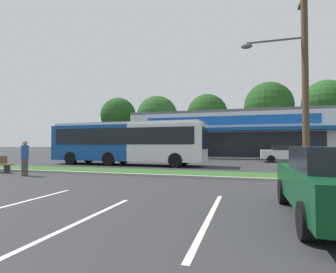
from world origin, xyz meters
TOP-DOWN VIEW (x-y plane):
  - grass_median at (0.00, 14.00)m, footprint 56.00×2.20m
  - curb_lip at (0.00, 12.78)m, footprint 56.00×0.24m
  - parking_stripe_1 at (-1.72, 5.93)m, footprint 0.12×4.80m
  - parking_stripe_2 at (0.92, 5.06)m, footprint 0.12×4.80m
  - parking_stripe_3 at (3.43, 6.40)m, footprint 0.12×4.80m
  - storefront_building at (2.15, 36.66)m, footprint 23.20×14.67m
  - tree_far_left at (-18.90, 45.18)m, footprint 6.62×6.62m
  - tree_left at (-10.30, 42.73)m, footprint 6.94×6.94m
  - tree_mid_left at (-2.05, 44.71)m, footprint 6.77×6.77m
  - tree_mid at (7.55, 43.39)m, footprint 7.28×7.28m
  - tree_mid_right at (16.12, 46.51)m, footprint 7.06×7.06m
  - utility_pole at (6.72, 14.04)m, footprint 3.03×2.40m
  - city_bus at (-4.62, 19.09)m, footprint 12.19×2.85m
  - car_2 at (-11.11, 24.26)m, footprint 4.10×1.86m
  - car_3 at (7.50, 25.59)m, footprint 4.15×2.00m
  - car_4 at (-2.53, 24.23)m, footprint 4.69×1.87m
  - pedestrian_by_pole at (-6.54, 11.25)m, footprint 0.36×0.36m

SIDE VIEW (x-z plane):
  - parking_stripe_1 at x=-1.72m, z-range 0.00..0.01m
  - parking_stripe_2 at x=0.92m, z-range 0.00..0.01m
  - parking_stripe_3 at x=3.43m, z-range 0.00..0.01m
  - grass_median at x=0.00m, z-range 0.00..0.12m
  - curb_lip at x=0.00m, z-range 0.00..0.12m
  - car_4 at x=-2.53m, z-range 0.02..1.50m
  - car_2 at x=-11.11m, z-range 0.02..1.52m
  - car_3 at x=7.50m, z-range 0.03..1.55m
  - pedestrian_by_pole at x=-6.54m, z-range 0.00..1.79m
  - city_bus at x=-4.62m, z-range 0.14..3.39m
  - storefront_building at x=2.15m, z-range 0.00..5.46m
  - utility_pole at x=6.72m, z-range 0.34..9.51m
  - tree_left at x=-10.30m, z-range 1.43..11.24m
  - tree_mid_left at x=-2.05m, z-range 1.61..11.64m
  - tree_far_left at x=-18.90m, z-range 1.85..12.19m
  - tree_mid at x=7.55m, z-range 1.91..13.02m
  - tree_mid_right at x=16.12m, z-range 2.24..13.80m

